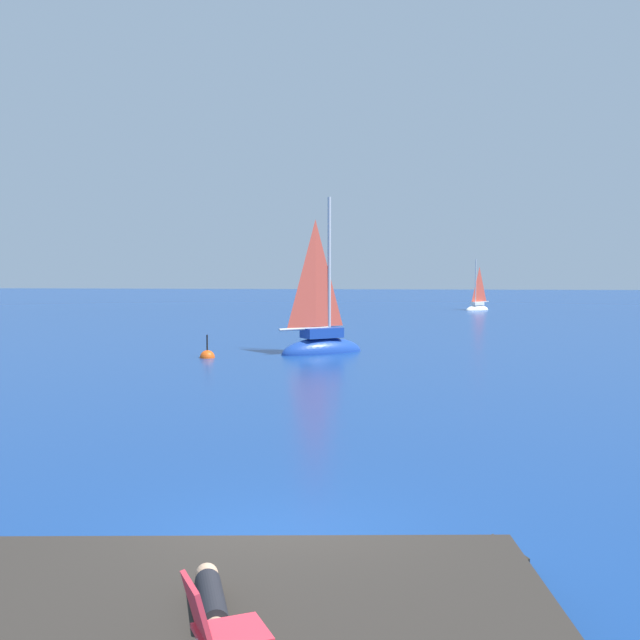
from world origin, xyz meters
TOP-DOWN VIEW (x-y plane):
  - ground_plane at (0.00, 0.00)m, footprint 160.00×160.00m
  - boulder_seaward at (2.51, -0.79)m, footprint 1.06×1.06m
  - boulder_inland at (2.38, -0.88)m, footprint 1.13×0.98m
  - sailboat_near at (-0.79, 20.67)m, footprint 3.54×2.87m
  - sailboat_far at (8.35, 45.73)m, footprint 2.01×1.78m
  - person_sunbather at (-0.19, -3.46)m, footprint 0.65×1.72m
  - beach_chair at (0.04, -4.45)m, footprint 0.74×0.69m
  - marker_buoy at (-4.88, 18.91)m, footprint 0.56×0.56m

SIDE VIEW (x-z plane):
  - ground_plane at x=0.00m, z-range 0.00..0.00m
  - boulder_seaward at x=2.51m, z-range -0.33..0.33m
  - boulder_inland at x=2.38m, z-range -0.37..0.37m
  - marker_buoy at x=-4.88m, z-range -0.56..0.57m
  - sailboat_far at x=8.35m, z-range -1.71..2.12m
  - sailboat_near at x=-0.79m, z-range -2.93..3.64m
  - person_sunbather at x=-0.19m, z-range 0.57..0.82m
  - beach_chair at x=0.04m, z-range 0.62..1.42m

